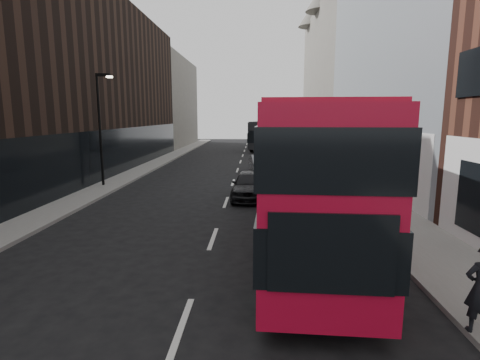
# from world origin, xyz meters

# --- Properties ---
(sidewalk_right) EXTENTS (3.00, 80.00, 0.15)m
(sidewalk_right) POSITION_xyz_m (7.50, 25.00, 0.07)
(sidewalk_right) COLOR slate
(sidewalk_right) RESTS_ON ground
(sidewalk_left) EXTENTS (2.00, 80.00, 0.15)m
(sidewalk_left) POSITION_xyz_m (-8.00, 25.00, 0.07)
(sidewalk_left) COLOR slate
(sidewalk_left) RESTS_ON ground
(building_modern_block) EXTENTS (5.03, 22.00, 20.00)m
(building_modern_block) POSITION_xyz_m (11.47, 21.00, 9.90)
(building_modern_block) COLOR #B0B7BC
(building_modern_block) RESTS_ON ground
(building_victorian) EXTENTS (6.50, 24.00, 21.00)m
(building_victorian) POSITION_xyz_m (11.38, 44.00, 9.66)
(building_victorian) COLOR slate
(building_victorian) RESTS_ON ground
(building_left_mid) EXTENTS (5.00, 24.00, 14.00)m
(building_left_mid) POSITION_xyz_m (-11.50, 30.00, 7.00)
(building_left_mid) COLOR black
(building_left_mid) RESTS_ON ground
(building_left_far) EXTENTS (5.00, 20.00, 13.00)m
(building_left_far) POSITION_xyz_m (-11.50, 52.00, 6.50)
(building_left_far) COLOR slate
(building_left_far) RESTS_ON ground
(street_lamp) EXTENTS (1.06, 0.22, 7.00)m
(street_lamp) POSITION_xyz_m (-8.22, 18.00, 4.18)
(street_lamp) COLOR black
(street_lamp) RESTS_ON sidewalk_left
(red_bus) EXTENTS (3.45, 12.21, 4.88)m
(red_bus) POSITION_xyz_m (3.29, 7.12, 2.71)
(red_bus) COLOR #A90A26
(red_bus) RESTS_ON ground
(grey_bus) EXTENTS (4.33, 12.18, 3.86)m
(grey_bus) POSITION_xyz_m (2.61, 46.37, 2.07)
(grey_bus) COLOR black
(grey_bus) RESTS_ON ground
(car_a) EXTENTS (2.04, 4.65, 1.56)m
(car_a) POSITION_xyz_m (1.24, 15.06, 0.78)
(car_a) COLOR black
(car_a) RESTS_ON ground
(car_b) EXTENTS (2.10, 4.54, 1.44)m
(car_b) POSITION_xyz_m (1.96, 24.36, 0.72)
(car_b) COLOR gray
(car_b) RESTS_ON ground
(car_c) EXTENTS (1.90, 4.28, 1.22)m
(car_c) POSITION_xyz_m (2.14, 25.52, 0.61)
(car_c) COLOR black
(car_c) RESTS_ON ground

